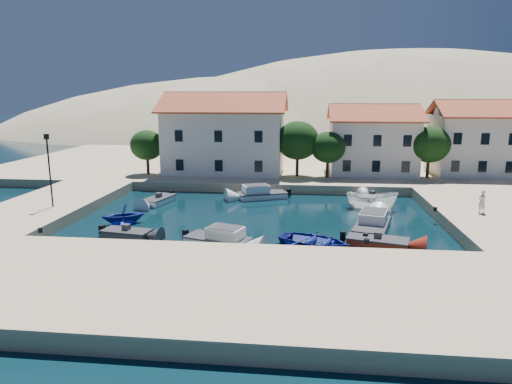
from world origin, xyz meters
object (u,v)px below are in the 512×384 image
building_right (473,136)px  boat_east (371,209)px  pedestrian (482,202)px  lamppost (49,163)px  cabin_cruiser_east (372,225)px  rowboat_south (314,246)px  building_mid (372,138)px  cabin_cruiser_south (218,239)px  building_left (225,132)px

building_right → boat_east: (-13.84, -15.72, -5.47)m
building_right → pedestrian: 21.31m
lamppost → cabin_cruiser_east: size_ratio=1.01×
lamppost → rowboat_south: (22.20, -5.10, -4.75)m
building_mid → pedestrian: building_mid is taller
building_mid → building_right: size_ratio=1.11×
building_mid → cabin_cruiser_south: size_ratio=2.11×
rowboat_south → boat_east: (5.45, 11.37, 0.00)m
building_mid → rowboat_south: size_ratio=2.07×
building_right → pedestrian: size_ratio=5.01×
building_mid → boat_east: bearing=-97.1°
building_right → lamppost: (-41.50, -22.00, -0.72)m
building_mid → rowboat_south: (-7.30, -26.10, -5.22)m
building_right → boat_east: size_ratio=2.02×
cabin_cruiser_south → pedestrian: (20.27, 7.48, 1.47)m
pedestrian → cabin_cruiser_east: bearing=-4.7°
building_mid → building_left: bearing=-176.8°
building_right → pedestrian: building_right is taller
lamppost → cabin_cruiser_east: (26.70, -0.98, -4.28)m
building_left → building_right: 30.07m
lamppost → rowboat_south: lamppost is taller
boat_east → building_left: bearing=58.2°
building_right → cabin_cruiser_south: (-26.05, -27.69, -5.00)m
building_left → rowboat_south: size_ratio=2.90×
lamppost → rowboat_south: 23.27m
pedestrian → building_right: bearing=-127.7°
building_left → building_mid: bearing=3.2°
rowboat_south → pedestrian: pedestrian is taller
cabin_cruiser_east → pedestrian: 9.55m
rowboat_south → cabin_cruiser_east: 6.11m
boat_east → building_right: bearing=-32.8°
lamppost → cabin_cruiser_east: lamppost is taller
rowboat_south → building_mid: bearing=6.2°
pedestrian → cabin_cruiser_south: bearing=-1.5°
building_left → rowboat_south: bearing=-66.9°
cabin_cruiser_east → boat_east: 7.33m
building_left → cabin_cruiser_east: (15.20, -20.98, -5.46)m
rowboat_south → cabin_cruiser_east: bearing=-25.7°
building_left → cabin_cruiser_south: building_left is taller
lamppost → cabin_cruiser_south: lamppost is taller
building_left → pedestrian: 30.56m
building_left → cabin_cruiser_east: 26.47m
building_mid → lamppost: bearing=-144.6°
building_mid → cabin_cruiser_east: building_mid is taller
lamppost → pedestrian: bearing=2.9°
building_left → lamppost: bearing=-119.9°
building_left → rowboat_south: 27.92m
building_mid → cabin_cruiser_south: bearing=-117.8°
lamppost → rowboat_south: size_ratio=1.23×
cabin_cruiser_south → cabin_cruiser_east: 12.20m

